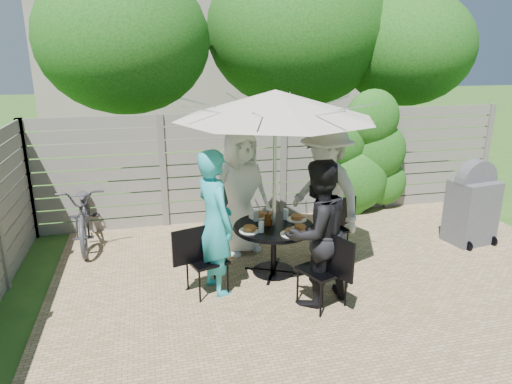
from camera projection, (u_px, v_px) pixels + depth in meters
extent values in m
plane|color=#2B551A|center=(357.00, 304.00, 5.22)|extent=(60.00, 60.00, 0.00)
cube|color=tan|center=(340.00, 283.00, 5.68)|extent=(7.00, 6.00, 0.02)
cube|color=gray|center=(283.00, 165.00, 7.73)|extent=(8.00, 0.10, 1.85)
ellipsoid|color=#185212|center=(363.00, 164.00, 7.91)|extent=(1.20, 0.70, 1.80)
cube|color=#A7968B|center=(208.00, 60.00, 15.63)|extent=(10.00, 6.00, 5.00)
ellipsoid|color=#104510|center=(124.00, 40.00, 8.42)|extent=(3.20, 3.20, 2.72)
ellipsoid|color=#104510|center=(296.00, 31.00, 9.61)|extent=(3.80, 3.80, 3.23)
ellipsoid|color=#104510|center=(406.00, 48.00, 9.56)|extent=(2.80, 2.80, 2.38)
cylinder|color=black|center=(274.00, 226.00, 5.76)|extent=(1.28, 1.28, 0.03)
cylinder|color=black|center=(274.00, 250.00, 5.85)|extent=(0.07, 0.07, 0.65)
cylinder|color=black|center=(273.00, 272.00, 5.94)|extent=(0.54, 0.54, 0.04)
cylinder|color=silver|center=(274.00, 192.00, 5.62)|extent=(0.04, 0.04, 2.22)
cone|color=#C1B5A0|center=(275.00, 104.00, 5.31)|extent=(3.07, 3.07, 0.34)
cube|color=black|center=(236.00, 221.00, 6.59)|extent=(0.51, 0.51, 0.03)
cube|color=black|center=(230.00, 202.00, 6.69)|extent=(0.15, 0.40, 0.42)
imported|color=white|center=(240.00, 192.00, 6.36)|extent=(1.00, 0.81, 1.77)
cube|color=black|center=(207.00, 260.00, 5.34)|extent=(0.52, 0.52, 0.03)
cube|color=black|center=(190.00, 246.00, 5.17)|extent=(0.41, 0.15, 0.42)
imported|color=#28A6AF|center=(215.00, 223.00, 5.27)|extent=(0.60, 0.73, 1.74)
cube|color=black|center=(322.00, 270.00, 5.05)|extent=(0.57, 0.57, 0.03)
cube|color=black|center=(338.00, 257.00, 4.81)|extent=(0.19, 0.42, 0.45)
imported|color=black|center=(317.00, 234.00, 5.03)|extent=(0.98, 0.87, 1.68)
cube|color=black|center=(330.00, 229.00, 6.31)|extent=(0.47, 0.47, 0.03)
cube|color=black|center=(343.00, 212.00, 6.33)|extent=(0.40, 0.11, 0.41)
imported|color=#ABAAA6|center=(325.00, 194.00, 6.09)|extent=(1.06, 1.39, 1.89)
cylinder|color=white|center=(258.00, 217.00, 6.04)|extent=(0.26, 0.26, 0.01)
cylinder|color=#A56230|center=(258.00, 214.00, 6.03)|extent=(0.15, 0.15, 0.05)
cylinder|color=white|center=(250.00, 231.00, 5.57)|extent=(0.26, 0.26, 0.01)
cylinder|color=#A56230|center=(250.00, 228.00, 5.56)|extent=(0.15, 0.15, 0.05)
cylinder|color=white|center=(291.00, 234.00, 5.46)|extent=(0.26, 0.26, 0.01)
cylinder|color=#A56230|center=(291.00, 232.00, 5.45)|extent=(0.15, 0.15, 0.05)
cylinder|color=white|center=(297.00, 220.00, 5.93)|extent=(0.26, 0.26, 0.01)
cylinder|color=#A56230|center=(297.00, 217.00, 5.93)|extent=(0.15, 0.15, 0.05)
cylinder|color=white|center=(300.00, 230.00, 5.60)|extent=(0.24, 0.24, 0.01)
cylinder|color=#A56230|center=(300.00, 227.00, 5.59)|extent=(0.14, 0.14, 0.05)
cylinder|color=silver|center=(256.00, 216.00, 5.89)|extent=(0.07, 0.07, 0.14)
cylinder|color=silver|center=(261.00, 227.00, 5.51)|extent=(0.07, 0.07, 0.14)
cylinder|color=silver|center=(286.00, 214.00, 5.95)|extent=(0.07, 0.07, 0.14)
cylinder|color=#59280C|center=(268.00, 219.00, 5.74)|extent=(0.09, 0.09, 0.16)
cylinder|color=#C6B293|center=(271.00, 214.00, 5.96)|extent=(0.08, 0.08, 0.12)
imported|color=#333338|center=(85.00, 213.00, 6.77)|extent=(0.76, 1.84, 0.95)
cube|color=#535358|center=(471.00, 212.00, 6.76)|extent=(0.69, 0.57, 0.96)
cylinder|color=#535358|center=(476.00, 181.00, 6.61)|extent=(0.66, 0.28, 0.64)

